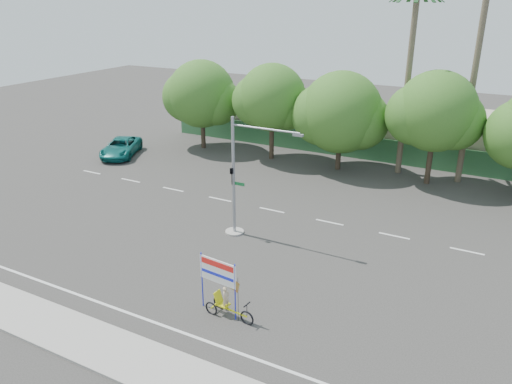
% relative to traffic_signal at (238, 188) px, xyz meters
% --- Properties ---
extents(ground, '(120.00, 120.00, 0.00)m').
position_rel_traffic_signal_xyz_m(ground, '(2.20, -3.98, -2.92)').
color(ground, '#33302D').
rests_on(ground, ground).
extents(sidewalk_near, '(50.00, 2.40, 0.12)m').
position_rel_traffic_signal_xyz_m(sidewalk_near, '(2.20, -11.48, -2.86)').
color(sidewalk_near, gray).
rests_on(sidewalk_near, ground).
extents(fence, '(38.00, 0.08, 2.00)m').
position_rel_traffic_signal_xyz_m(fence, '(2.20, 17.52, -1.92)').
color(fence, '#336B3D').
rests_on(fence, ground).
extents(building_left, '(12.00, 8.00, 4.00)m').
position_rel_traffic_signal_xyz_m(building_left, '(-7.80, 22.02, -0.92)').
color(building_left, '#BFB598').
rests_on(building_left, ground).
extents(building_right, '(14.00, 8.00, 3.60)m').
position_rel_traffic_signal_xyz_m(building_right, '(10.20, 22.02, -1.12)').
color(building_right, '#BFB598').
rests_on(building_right, ground).
extents(tree_far_left, '(7.14, 6.00, 7.96)m').
position_rel_traffic_signal_xyz_m(tree_far_left, '(-11.85, 14.02, 1.84)').
color(tree_far_left, '#473828').
rests_on(tree_far_left, ground).
extents(tree_left, '(6.66, 5.60, 8.07)m').
position_rel_traffic_signal_xyz_m(tree_left, '(-4.85, 14.02, 2.14)').
color(tree_left, '#473828').
rests_on(tree_left, ground).
extents(tree_center, '(7.62, 6.40, 7.85)m').
position_rel_traffic_signal_xyz_m(tree_center, '(1.14, 14.02, 1.55)').
color(tree_center, '#473828').
rests_on(tree_center, ground).
extents(tree_right, '(6.90, 5.80, 8.36)m').
position_rel_traffic_signal_xyz_m(tree_right, '(8.15, 14.02, 2.32)').
color(tree_right, '#473828').
rests_on(tree_right, ground).
extents(palm_tall, '(3.73, 3.79, 17.45)m').
position_rel_traffic_signal_xyz_m(palm_tall, '(10.20, 15.52, 7.55)').
color(palm_tall, '#70604C').
rests_on(palm_tall, ground).
extents(palm_short, '(3.73, 3.79, 14.45)m').
position_rel_traffic_signal_xyz_m(palm_short, '(5.70, 15.52, 5.94)').
color(palm_short, '#70604C').
rests_on(palm_short, ground).
extents(traffic_signal, '(4.72, 1.10, 7.00)m').
position_rel_traffic_signal_xyz_m(traffic_signal, '(0.00, 0.00, 0.00)').
color(traffic_signal, gray).
rests_on(traffic_signal, ground).
extents(trike_billboard, '(2.81, 0.76, 2.77)m').
position_rel_traffic_signal_xyz_m(trike_billboard, '(3.41, -7.27, -1.80)').
color(trike_billboard, black).
rests_on(trike_billboard, ground).
extents(pickup_truck, '(4.55, 6.02, 1.52)m').
position_rel_traffic_signal_xyz_m(pickup_truck, '(-16.79, 8.56, -2.16)').
color(pickup_truck, '#0E625C').
rests_on(pickup_truck, ground).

